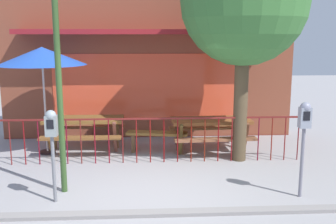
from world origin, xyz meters
TOP-DOWN VIEW (x-y plane):
  - ground at (0.00, 0.00)m, footprint 40.00×40.00m
  - pub_storefront at (0.00, 4.22)m, footprint 7.58×1.23m
  - patio_fence_front at (0.00, 1.83)m, footprint 6.39×0.04m
  - picnic_table_left at (-1.52, 2.82)m, footprint 1.82×1.39m
  - picnic_table_right at (1.40, 2.54)m, footprint 1.85×1.43m
  - patio_umbrella at (-2.35, 2.65)m, footprint 1.94×1.94m
  - patio_bench at (0.17, 2.57)m, footprint 1.43×0.56m
  - parking_meter_near at (2.47, -0.14)m, footprint 0.18×0.17m
  - parking_meter_far at (-1.57, -0.12)m, footprint 0.18×0.17m
  - street_tree at (1.92, 1.89)m, footprint 2.60×2.60m
  - street_lamp at (-1.51, 0.32)m, footprint 0.28×0.28m
  - curb_edge at (0.00, -0.70)m, footprint 10.61×0.20m

SIDE VIEW (x-z plane):
  - ground at x=0.00m, z-range 0.00..0.00m
  - curb_edge at x=0.00m, z-range -0.06..0.06m
  - patio_bench at x=0.17m, z-range 0.11..0.59m
  - picnic_table_left at x=-1.52m, z-range 0.21..1.01m
  - picnic_table_right at x=1.40m, z-range 0.21..1.01m
  - patio_fence_front at x=0.00m, z-range 0.18..1.15m
  - parking_meter_far at x=-1.57m, z-range 0.41..1.92m
  - parking_meter_near at x=2.47m, z-range 0.44..2.04m
  - patio_umbrella at x=-2.35m, z-range 1.00..3.40m
  - pub_storefront at x=0.00m, z-range -0.01..4.79m
  - street_lamp at x=-1.51m, z-range 0.59..4.39m
  - street_tree at x=1.92m, z-range 0.99..5.62m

